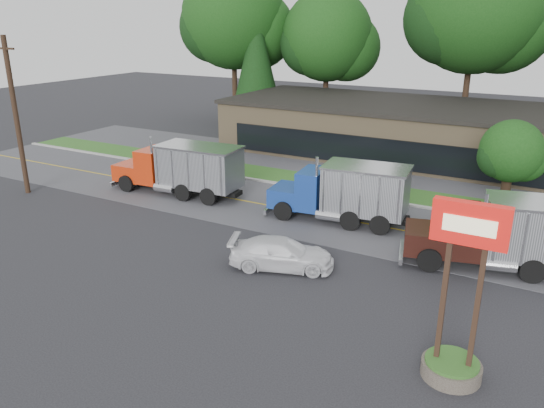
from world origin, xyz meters
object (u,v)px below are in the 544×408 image
(dump_truck_red, at_px, (183,168))
(utility_pole, at_px, (16,116))
(dump_truck_maroon, at_px, (516,233))
(rally_car, at_px, (282,254))
(bilo_sign, at_px, (457,322))
(dump_truck_blue, at_px, (346,191))

(dump_truck_red, bearing_deg, utility_pole, 23.18)
(dump_truck_maroon, distance_m, rally_car, 10.61)
(dump_truck_red, xyz_separation_m, dump_truck_maroon, (19.98, -1.50, -0.00))
(bilo_sign, bearing_deg, dump_truck_maroon, 84.95)
(utility_pole, xyz_separation_m, dump_truck_maroon, (29.32, 3.26, -3.29))
(dump_truck_maroon, xyz_separation_m, rally_car, (-9.33, -4.93, -1.11))
(dump_truck_blue, height_order, dump_truck_maroon, same)
(dump_truck_red, height_order, dump_truck_blue, same)
(bilo_sign, height_order, dump_truck_red, bilo_sign)
(utility_pole, xyz_separation_m, bilo_sign, (28.50, -6.00, -3.07))
(bilo_sign, height_order, rally_car, bilo_sign)
(rally_car, bearing_deg, utility_pole, 64.84)
(dump_truck_red, bearing_deg, rally_car, 145.07)
(dump_truck_red, bearing_deg, bilo_sign, 146.85)
(dump_truck_red, height_order, rally_car, dump_truck_red)
(dump_truck_blue, bearing_deg, utility_pole, 8.31)
(bilo_sign, xyz_separation_m, dump_truck_maroon, (0.82, 9.26, -0.22))
(utility_pole, relative_size, dump_truck_red, 1.09)
(bilo_sign, height_order, dump_truck_blue, bilo_sign)
(rally_car, bearing_deg, dump_truck_red, 38.49)
(dump_truck_blue, xyz_separation_m, dump_truck_maroon, (8.94, -1.99, 0.00))
(utility_pole, distance_m, bilo_sign, 29.29)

